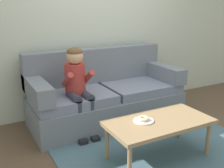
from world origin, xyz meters
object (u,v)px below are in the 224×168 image
at_px(couch, 105,96).
at_px(donut, 144,119).
at_px(coffee_table, 159,124).
at_px(toy_controller, 175,132).
at_px(person_child, 77,83).

xyz_separation_m(couch, donut, (-0.12, -1.12, 0.11)).
height_order(coffee_table, donut, donut).
bearing_deg(donut, toy_controller, 20.97).
bearing_deg(person_child, donut, -67.98).
height_order(coffee_table, toy_controller, coffee_table).
relative_size(couch, donut, 17.57).
relative_size(donut, toy_controller, 0.53).
bearing_deg(couch, coffee_table, -88.20).
xyz_separation_m(coffee_table, toy_controller, (0.53, 0.32, -0.36)).
distance_m(coffee_table, toy_controller, 0.72).
bearing_deg(donut, coffee_table, -20.86).
distance_m(coffee_table, person_child, 1.14).
bearing_deg(person_child, toy_controller, -31.50).
distance_m(couch, donut, 1.13).
bearing_deg(donut, person_child, 112.02).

